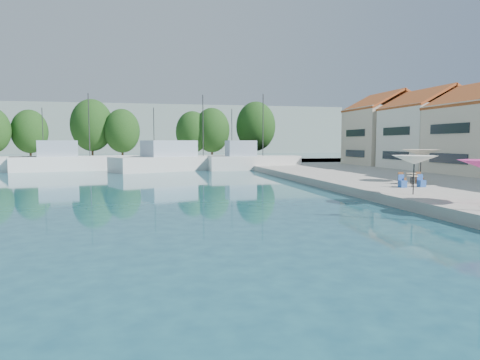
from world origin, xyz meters
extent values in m
cube|color=#9B988C|center=(-8.00, 67.00, 0.30)|extent=(90.00, 16.00, 0.60)
cube|color=#909D93|center=(-30.00, 160.00, 8.00)|extent=(180.00, 40.00, 16.00)
cube|color=#909D93|center=(40.00, 180.00, 6.00)|extent=(140.00, 40.00, 12.00)
cube|color=white|center=(24.00, 42.00, 4.10)|extent=(8.00, 8.50, 7.00)
pyramid|color=#A74325|center=(24.00, 42.00, 9.40)|extent=(8.40, 8.80, 1.80)
cube|color=beige|center=(24.00, 51.00, 4.35)|extent=(8.60, 8.50, 7.50)
pyramid|color=#A74325|center=(24.00, 51.00, 9.90)|extent=(9.00, 8.80, 1.80)
cube|color=white|center=(-15.95, 56.43, 0.70)|extent=(15.99, 7.46, 2.20)
cube|color=#98A9BC|center=(-18.21, 55.90, 2.80)|extent=(5.23, 4.08, 2.00)
cylinder|color=#2D2D2D|center=(-14.44, 56.78, 5.80)|extent=(0.12, 0.12, 8.00)
cylinder|color=#2D2D2D|center=(-19.72, 55.54, 4.80)|extent=(0.10, 0.10, 6.00)
cube|color=silver|center=(-1.76, 54.67, 0.70)|extent=(20.50, 12.98, 2.20)
cube|color=#98A9BC|center=(-4.51, 53.44, 2.80)|extent=(7.15, 6.13, 2.00)
cylinder|color=#2D2D2D|center=(0.08, 55.49, 5.80)|extent=(0.12, 0.12, 8.00)
cylinder|color=#2D2D2D|center=(-6.35, 52.62, 4.80)|extent=(0.10, 0.10, 6.00)
cube|color=silver|center=(6.38, 52.77, 0.70)|extent=(12.23, 4.05, 2.20)
cube|color=#98A9BC|center=(4.58, 52.64, 2.80)|extent=(3.78, 2.68, 2.00)
cylinder|color=#2D2D2D|center=(7.58, 52.87, 5.80)|extent=(0.12, 0.12, 8.00)
cylinder|color=#2D2D2D|center=(3.38, 52.54, 4.80)|extent=(0.10, 0.10, 6.00)
cylinder|color=#3F2B19|center=(-25.22, 71.65, 2.40)|extent=(0.36, 0.36, 3.60)
ellipsoid|color=#163B12|center=(-25.22, 71.65, 5.28)|extent=(5.47, 5.47, 6.84)
cylinder|color=#3F2B19|center=(-15.95, 71.92, 2.81)|extent=(0.36, 0.36, 4.42)
ellipsoid|color=#163B12|center=(-15.95, 71.92, 6.35)|extent=(6.72, 6.72, 8.40)
cylinder|color=#3F2B19|center=(-11.15, 70.55, 2.46)|extent=(0.36, 0.36, 3.71)
ellipsoid|color=#163B12|center=(-11.15, 70.55, 5.43)|extent=(5.64, 5.64, 7.05)
cylinder|color=#3F2B19|center=(0.05, 69.01, 2.39)|extent=(0.36, 0.36, 3.58)
ellipsoid|color=#163B12|center=(0.05, 69.01, 5.26)|extent=(5.44, 5.44, 6.80)
cylinder|color=#3F2B19|center=(3.15, 68.34, 2.50)|extent=(0.36, 0.36, 3.81)
ellipsoid|color=#163B12|center=(3.15, 68.34, 5.55)|extent=(5.79, 5.79, 7.24)
cylinder|color=#3F2B19|center=(10.79, 69.38, 2.79)|extent=(0.36, 0.36, 4.37)
ellipsoid|color=#163B12|center=(10.79, 69.38, 6.29)|extent=(6.65, 6.65, 8.31)
cylinder|color=black|center=(7.58, 20.31, 1.70)|extent=(0.06, 0.06, 2.20)
cone|color=silver|center=(7.58, 20.31, 2.55)|extent=(2.52, 2.52, 0.50)
cylinder|color=black|center=(12.91, 27.29, 1.81)|extent=(0.06, 0.06, 2.41)
cone|color=beige|center=(12.91, 27.29, 2.76)|extent=(2.74, 2.74, 0.50)
cylinder|color=black|center=(9.88, 23.81, 0.97)|extent=(0.06, 0.06, 0.74)
cylinder|color=#C1AF8E|center=(9.88, 23.81, 1.34)|extent=(0.70, 0.70, 0.04)
cube|color=#2A57AB|center=(10.58, 23.81, 0.83)|extent=(0.42, 0.42, 0.46)
cube|color=#2A57AB|center=(9.18, 23.81, 0.83)|extent=(0.42, 0.42, 0.46)
cylinder|color=black|center=(11.22, 25.94, 0.97)|extent=(0.06, 0.06, 0.74)
cylinder|color=#C1AF8E|center=(11.22, 25.94, 1.34)|extent=(0.70, 0.70, 0.04)
cube|color=brown|center=(11.92, 25.94, 0.83)|extent=(0.42, 0.42, 0.46)
cube|color=brown|center=(10.52, 25.94, 0.83)|extent=(0.42, 0.42, 0.46)
camera|label=1|loc=(-7.08, -1.17, 3.53)|focal=32.00mm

